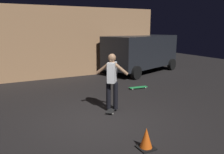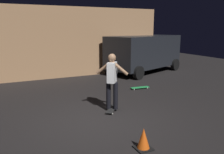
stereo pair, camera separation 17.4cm
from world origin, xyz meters
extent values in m
plane|color=black|center=(0.00, 0.00, 0.00)|extent=(28.00, 28.00, 0.00)
cube|color=#AD7F56|center=(-0.25, 7.73, 1.74)|extent=(12.53, 3.65, 3.49)
cube|color=black|center=(5.09, 5.44, 1.18)|extent=(4.97, 3.36, 1.70)
cube|color=black|center=(7.23, 6.22, 1.53)|extent=(0.66, 1.66, 0.64)
cylinder|color=black|center=(6.39, 6.97, 0.33)|extent=(0.70, 0.43, 0.66)
cylinder|color=black|center=(7.07, 5.11, 0.33)|extent=(0.70, 0.43, 0.66)
cylinder|color=black|center=(3.11, 5.77, 0.33)|extent=(0.70, 0.43, 0.66)
cylinder|color=black|center=(3.79, 3.91, 0.33)|extent=(0.70, 0.43, 0.66)
cube|color=black|center=(0.75, 0.57, 0.06)|extent=(0.66, 0.72, 0.02)
sphere|color=silver|center=(0.88, 0.85, 0.03)|extent=(0.05, 0.05, 0.05)
sphere|color=silver|center=(1.01, 0.74, 0.03)|extent=(0.05, 0.05, 0.05)
sphere|color=silver|center=(0.49, 0.39, 0.03)|extent=(0.05, 0.05, 0.05)
sphere|color=silver|center=(0.62, 0.28, 0.03)|extent=(0.05, 0.05, 0.05)
cube|color=green|center=(2.90, 2.38, 0.06)|extent=(0.80, 0.28, 0.02)
sphere|color=silver|center=(2.60, 2.32, 0.03)|extent=(0.05, 0.05, 0.05)
sphere|color=silver|center=(2.61, 2.49, 0.03)|extent=(0.05, 0.05, 0.05)
sphere|color=silver|center=(3.19, 2.26, 0.03)|extent=(0.05, 0.05, 0.05)
sphere|color=silver|center=(3.21, 2.43, 0.03)|extent=(0.05, 0.05, 0.05)
cylinder|color=black|center=(0.67, 0.64, 0.48)|extent=(0.14, 0.14, 0.82)
cylinder|color=black|center=(0.83, 0.50, 0.48)|extent=(0.14, 0.14, 0.82)
cube|color=white|center=(0.75, 0.57, 1.19)|extent=(0.41, 0.43, 0.60)
sphere|color=#936B4C|center=(0.75, 0.57, 1.62)|extent=(0.23, 0.23, 0.23)
cylinder|color=#936B4C|center=(0.58, 0.71, 1.34)|extent=(0.47, 0.42, 0.46)
cylinder|color=#936B4C|center=(0.92, 0.43, 1.34)|extent=(0.47, 0.42, 0.46)
cube|color=black|center=(0.35, -1.76, 0.01)|extent=(0.34, 0.34, 0.03)
cone|color=#EA5914|center=(0.35, -1.76, 0.23)|extent=(0.28, 0.28, 0.46)
camera|label=1|loc=(-2.31, -5.38, 2.49)|focal=37.23mm
camera|label=2|loc=(-2.16, -5.46, 2.49)|focal=37.23mm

